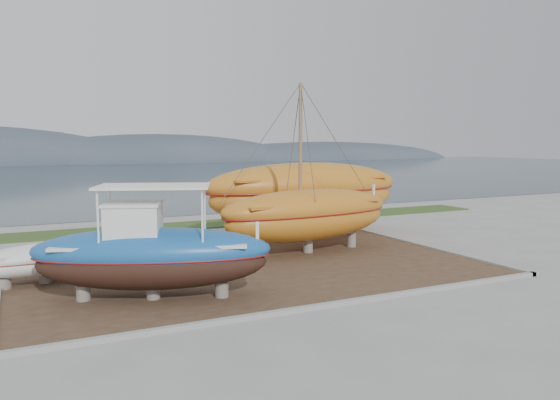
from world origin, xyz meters
name	(u,v)px	position (x,y,z in m)	size (l,w,h in m)	color
ground	(294,291)	(0.00, 0.00, 0.00)	(140.00, 140.00, 0.00)	gray
dirt_patch	(249,266)	(0.00, 4.00, 0.03)	(18.00, 12.00, 0.06)	#422D1E
curb_frame	(249,265)	(0.00, 4.00, 0.07)	(18.60, 12.60, 0.15)	gray
grass_strip	(174,227)	(0.00, 15.50, 0.04)	(44.00, 3.00, 0.08)	#284219
sea	(78,176)	(0.00, 70.00, 0.00)	(260.00, 100.00, 0.04)	#1C3039
mountain_ridge	(53,163)	(0.00, 125.00, 0.00)	(200.00, 36.00, 20.00)	#333D49
blue_caique	(152,243)	(-4.58, 1.01, 1.89)	(7.58, 2.37, 3.65)	#19559C
white_dinghy	(45,264)	(-7.58, 4.69, 0.75)	(4.62, 1.73, 1.39)	white
orange_sailboat	(308,169)	(3.45, 5.28, 3.85)	(8.81, 2.60, 7.58)	#B46B1B
orange_bare_hull	(306,200)	(5.68, 9.62, 1.96)	(11.57, 3.47, 3.79)	#B46B1B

